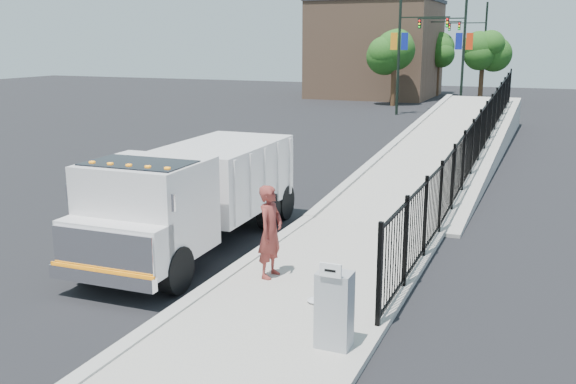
% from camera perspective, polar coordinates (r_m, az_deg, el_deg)
% --- Properties ---
extents(ground, '(120.00, 120.00, 0.00)m').
position_cam_1_polar(ground, '(14.29, -3.89, -6.69)').
color(ground, black).
rests_on(ground, ground).
extents(sidewalk, '(3.55, 12.00, 0.12)m').
position_cam_1_polar(sidewalk, '(11.83, 0.20, -10.74)').
color(sidewalk, '#9E998E').
rests_on(sidewalk, ground).
extents(curb, '(0.30, 12.00, 0.16)m').
position_cam_1_polar(curb, '(12.63, -8.00, -9.18)').
color(curb, '#ADAAA3').
rests_on(curb, ground).
extents(ramp, '(3.95, 24.06, 3.19)m').
position_cam_1_polar(ramp, '(28.67, 14.51, 3.12)').
color(ramp, '#9E998E').
rests_on(ramp, ground).
extents(iron_fence, '(0.10, 28.00, 1.80)m').
position_cam_1_polar(iron_fence, '(24.44, 16.54, 3.42)').
color(iron_fence, black).
rests_on(iron_fence, ground).
extents(truck, '(2.61, 7.42, 2.52)m').
position_cam_1_polar(truck, '(15.21, -8.52, 0.01)').
color(truck, black).
rests_on(truck, ground).
extents(worker, '(0.51, 0.74, 1.93)m').
position_cam_1_polar(worker, '(13.10, -1.58, -3.54)').
color(worker, maroon).
rests_on(worker, sidewalk).
extents(utility_cabinet, '(0.55, 0.40, 1.25)m').
position_cam_1_polar(utility_cabinet, '(10.31, 4.14, -10.40)').
color(utility_cabinet, gray).
rests_on(utility_cabinet, sidewalk).
extents(arrow_sign, '(0.35, 0.04, 0.22)m').
position_cam_1_polar(arrow_sign, '(9.84, 3.79, -6.96)').
color(arrow_sign, white).
rests_on(arrow_sign, utility_cabinet).
extents(debris, '(0.34, 0.34, 0.09)m').
position_cam_1_polar(debris, '(12.14, 2.50, -9.58)').
color(debris, silver).
rests_on(debris, sidewalk).
extents(light_pole_0, '(3.77, 0.22, 8.00)m').
position_cam_1_polar(light_pole_0, '(43.56, 10.23, 12.48)').
color(light_pole_0, black).
rests_on(light_pole_0, ground).
extents(light_pole_1, '(3.78, 0.22, 8.00)m').
position_cam_1_polar(light_pole_1, '(45.80, 14.96, 12.28)').
color(light_pole_1, black).
rests_on(light_pole_1, ground).
extents(light_pole_2, '(3.77, 0.22, 8.00)m').
position_cam_1_polar(light_pole_2, '(55.09, 12.00, 12.55)').
color(light_pole_2, black).
rests_on(light_pole_2, ground).
extents(light_pole_3, '(3.77, 0.22, 8.00)m').
position_cam_1_polar(light_pole_3, '(58.70, 16.77, 12.31)').
color(light_pole_3, black).
rests_on(light_pole_3, ground).
extents(tree_0, '(3.10, 3.10, 5.55)m').
position_cam_1_polar(tree_0, '(49.60, 9.45, 12.13)').
color(tree_0, '#382314').
rests_on(tree_0, ground).
extents(tree_1, '(2.43, 2.43, 5.21)m').
position_cam_1_polar(tree_1, '(51.81, 16.95, 11.75)').
color(tree_1, '#382314').
rests_on(tree_1, ground).
extents(tree_2, '(2.70, 2.70, 5.35)m').
position_cam_1_polar(tree_2, '(59.40, 13.25, 12.13)').
color(tree_2, '#382314').
rests_on(tree_2, ground).
extents(building, '(10.00, 10.00, 8.00)m').
position_cam_1_polar(building, '(57.97, 7.84, 12.38)').
color(building, '#8C664C').
rests_on(building, ground).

